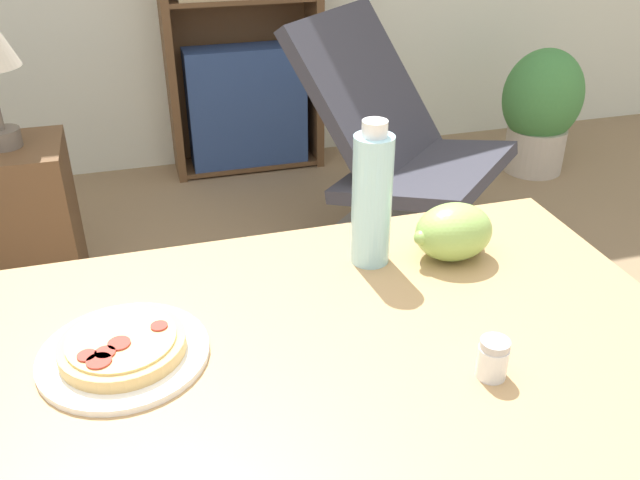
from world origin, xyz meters
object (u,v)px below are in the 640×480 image
lounge_chair_far (402,181)px  bookshelf (241,14)px  grape_bunch (454,232)px  side_table (23,220)px  potted_plant_floor (541,109)px  salt_shaker (493,359)px  pizza_on_plate (123,349)px  drink_bottle (372,198)px

lounge_chair_far → bookshelf: bookshelf is taller
grape_bunch → lounge_chair_far: size_ratio=0.15×
grape_bunch → bookshelf: (0.03, 2.22, -0.06)m
side_table → potted_plant_floor: size_ratio=0.90×
grape_bunch → salt_shaker: bearing=-106.0°
pizza_on_plate → bookshelf: bearing=75.9°
salt_shaker → bookshelf: 2.53m
lounge_chair_far → bookshelf: 1.15m
salt_shaker → potted_plant_floor: bearing=55.1°
drink_bottle → side_table: bearing=120.4°
pizza_on_plate → salt_shaker: size_ratio=4.06×
grape_bunch → salt_shaker: 0.31m
grape_bunch → potted_plant_floor: 2.30m
drink_bottle → potted_plant_floor: drink_bottle is taller
salt_shaker → bookshelf: (0.12, 2.52, -0.04)m
pizza_on_plate → bookshelf: 2.42m
potted_plant_floor → grape_bunch: bearing=-127.5°
bookshelf → pizza_on_plate: bearing=-104.1°
drink_bottle → potted_plant_floor: 2.38m
potted_plant_floor → bookshelf: bearing=161.9°
side_table → drink_bottle: bearing=-59.6°
grape_bunch → pizza_on_plate: bearing=-167.5°
lounge_chair_far → potted_plant_floor: bearing=-13.0°
pizza_on_plate → lounge_chair_far: 1.77m
salt_shaker → potted_plant_floor: (1.46, 2.09, -0.46)m
drink_bottle → grape_bunch: bearing=-12.0°
salt_shaker → pizza_on_plate: bearing=159.7°
grape_bunch → bookshelf: 2.22m
grape_bunch → drink_bottle: bearing=168.0°
pizza_on_plate → salt_shaker: (0.47, -0.18, 0.01)m
pizza_on_plate → grape_bunch: (0.56, 0.12, 0.03)m
lounge_chair_far → salt_shaker: bearing=-152.0°
salt_shaker → grape_bunch: bearing=74.0°
pizza_on_plate → bookshelf: bookshelf is taller
pizza_on_plate → side_table: pizza_on_plate is taller
pizza_on_plate → potted_plant_floor: 2.75m
drink_bottle → bookshelf: bookshelf is taller
pizza_on_plate → bookshelf: size_ratio=0.15×
lounge_chair_far → potted_plant_floor: 1.07m
drink_bottle → potted_plant_floor: size_ratio=0.42×
pizza_on_plate → salt_shaker: salt_shaker is taller
salt_shaker → bookshelf: bearing=87.4°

